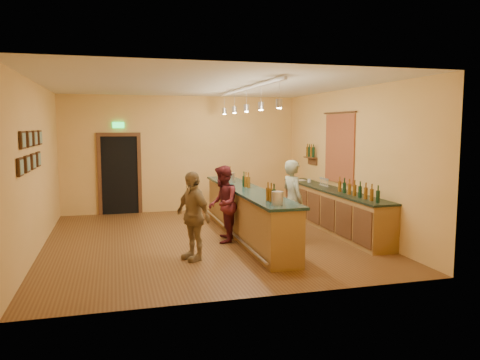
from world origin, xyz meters
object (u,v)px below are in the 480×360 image
object	(u,v)px
customer_a	(223,204)
customer_b	(193,216)
bar_stool	(268,200)
back_counter	(332,209)
tasting_bar	(246,209)
bartender	(293,201)

from	to	relation	value
customer_a	customer_b	xyz separation A→B (m)	(-0.80, -1.10, 0.00)
bar_stool	back_counter	bearing A→B (deg)	-23.96
customer_a	customer_b	distance (m)	1.36
tasting_bar	customer_b	world-z (taller)	customer_b
customer_b	bartender	bearing A→B (deg)	86.04
tasting_bar	back_counter	bearing A→B (deg)	4.92
customer_b	bar_stool	size ratio (longest dim) A/B	2.00
customer_a	customer_b	bearing A→B (deg)	-19.83
tasting_bar	customer_b	bearing A→B (deg)	-134.59
tasting_bar	customer_a	world-z (taller)	customer_a
tasting_bar	customer_a	bearing A→B (deg)	-152.70
tasting_bar	customer_b	size ratio (longest dim) A/B	3.22
bar_stool	customer_b	bearing A→B (deg)	-134.30
tasting_bar	customer_a	xyz separation A→B (m)	(-0.59, -0.30, 0.18)
back_counter	customer_a	distance (m)	2.75
customer_b	bar_stool	xyz separation A→B (m)	(2.14, 2.19, -0.14)
back_counter	tasting_bar	world-z (taller)	tasting_bar
bartender	back_counter	bearing A→B (deg)	-69.29
tasting_bar	bar_stool	distance (m)	1.09
back_counter	tasting_bar	distance (m)	2.12
customer_a	tasting_bar	bearing A→B (deg)	133.41
tasting_bar	bar_stool	xyz separation A→B (m)	(0.75, 0.78, 0.04)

